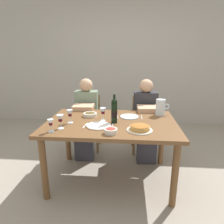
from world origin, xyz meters
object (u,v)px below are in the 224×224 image
(dinner_plate_right_setting, at_px, (99,126))
(wine_glass_spare, at_px, (51,123))
(olive_bowl, at_px, (90,114))
(diner_left, at_px, (86,115))
(wine_glass_left_diner, at_px, (70,114))
(diner_right, at_px, (146,117))
(dinner_plate_left_setting, at_px, (129,117))
(chair_left, at_px, (89,118))
(chair_right, at_px, (144,120))
(wine_glass_centre, at_px, (103,111))
(water_pitcher, at_px, (160,108))
(wine_glass_right_diner, at_px, (60,119))
(baked_tart, at_px, (140,128))
(wine_bottle, at_px, (114,111))
(salad_bowl, at_px, (111,131))
(dining_table, at_px, (111,129))

(dinner_plate_right_setting, bearing_deg, wine_glass_spare, -155.87)
(olive_bowl, xyz_separation_m, diner_left, (-0.16, 0.49, -0.17))
(wine_glass_left_diner, xyz_separation_m, diner_left, (0.01, 0.75, -0.25))
(diner_left, height_order, diner_right, same)
(dinner_plate_left_setting, bearing_deg, wine_glass_left_diner, -158.05)
(chair_left, distance_m, diner_left, 0.26)
(olive_bowl, bearing_deg, chair_right, 44.42)
(wine_glass_centre, relative_size, diner_left, 0.13)
(water_pitcher, relative_size, wine_glass_right_diner, 1.35)
(baked_tart, distance_m, wine_glass_centre, 0.51)
(water_pitcher, height_order, wine_glass_spare, water_pitcher)
(baked_tart, distance_m, wine_glass_left_diner, 0.80)
(wine_bottle, xyz_separation_m, baked_tart, (0.28, -0.22, -0.11))
(baked_tart, bearing_deg, salad_bowl, -160.23)
(water_pitcher, bearing_deg, chair_left, 150.85)
(baked_tart, bearing_deg, wine_glass_centre, 145.45)
(baked_tart, relative_size, olive_bowl, 1.55)
(dining_table, height_order, water_pitcher, water_pitcher)
(dinner_plate_left_setting, bearing_deg, wine_glass_spare, -144.83)
(wine_glass_spare, relative_size, chair_right, 0.15)
(dining_table, distance_m, olive_bowl, 0.35)
(dinner_plate_left_setting, distance_m, dinner_plate_right_setting, 0.48)
(olive_bowl, xyz_separation_m, wine_glass_spare, (-0.29, -0.55, 0.07))
(wine_glass_spare, bearing_deg, baked_tart, 7.03)
(diner_right, bearing_deg, wine_glass_centre, 45.45)
(wine_glass_right_diner, relative_size, wine_glass_centre, 0.97)
(dinner_plate_left_setting, distance_m, chair_left, 1.01)
(wine_glass_right_diner, distance_m, chair_left, 1.23)
(baked_tart, height_order, olive_bowl, baked_tart)
(dining_table, distance_m, wine_glass_left_diner, 0.51)
(diner_left, bearing_deg, salad_bowl, 112.35)
(dinner_plate_left_setting, bearing_deg, olive_bowl, -179.12)
(wine_glass_left_diner, bearing_deg, salad_bowl, -29.61)
(wine_bottle, xyz_separation_m, dinner_plate_left_setting, (0.17, 0.22, -0.13))
(water_pitcher, height_order, baked_tart, water_pitcher)
(wine_glass_centre, xyz_separation_m, diner_left, (-0.35, 0.64, -0.26))
(wine_glass_right_diner, distance_m, diner_left, 0.97)
(wine_glass_right_diner, bearing_deg, salad_bowl, -9.55)
(wine_glass_right_diner, height_order, diner_right, diner_right)
(wine_glass_spare, bearing_deg, diner_left, 82.89)
(dinner_plate_left_setting, xyz_separation_m, chair_right, (0.24, 0.71, -0.27))
(wine_glass_left_diner, xyz_separation_m, wine_glass_spare, (-0.11, -0.28, -0.02))
(wine_bottle, distance_m, chair_right, 1.09)
(wine_glass_centre, bearing_deg, dinner_plate_left_setting, 27.14)
(salad_bowl, xyz_separation_m, olive_bowl, (-0.31, 0.54, -0.00))
(water_pitcher, distance_m, wine_glass_centre, 0.76)
(wine_bottle, bearing_deg, diner_right, 58.75)
(wine_bottle, height_order, dinner_plate_right_setting, wine_bottle)
(wine_glass_right_diner, height_order, diner_left, diner_left)
(wine_bottle, distance_m, olive_bowl, 0.40)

